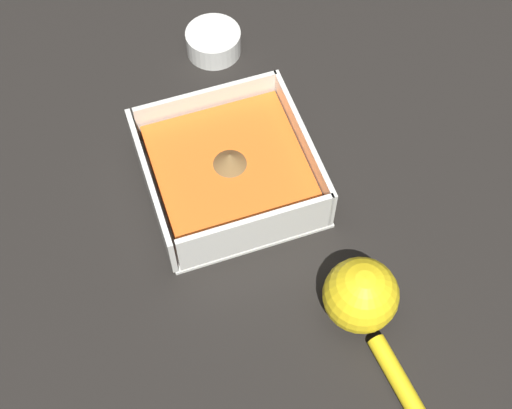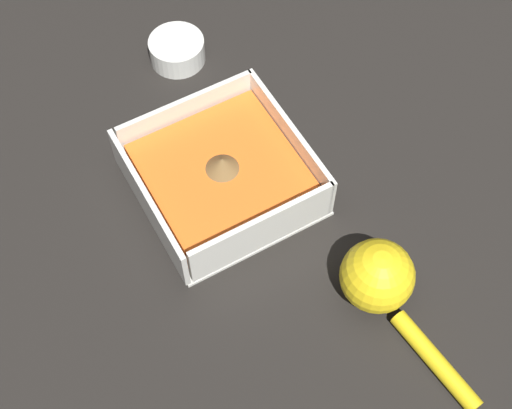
# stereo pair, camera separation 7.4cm
# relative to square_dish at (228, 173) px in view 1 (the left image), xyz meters

# --- Properties ---
(ground_plane) EXTENTS (4.00, 4.00, 0.00)m
(ground_plane) POSITION_rel_square_dish_xyz_m (0.01, -0.00, -0.02)
(ground_plane) COLOR black
(square_dish) EXTENTS (0.19, 0.19, 0.07)m
(square_dish) POSITION_rel_square_dish_xyz_m (0.00, 0.00, 0.00)
(square_dish) COLOR silver
(square_dish) RESTS_ON ground_plane
(spice_bowl) EXTENTS (0.07, 0.07, 0.03)m
(spice_bowl) POSITION_rel_square_dish_xyz_m (0.21, -0.05, -0.01)
(spice_bowl) COLOR silver
(spice_bowl) RESTS_ON ground_plane
(lemon_squeezer) EXTENTS (0.20, 0.08, 0.08)m
(lemon_squeezer) POSITION_rel_square_dish_xyz_m (-0.20, -0.08, 0.01)
(lemon_squeezer) COLOR yellow
(lemon_squeezer) RESTS_ON ground_plane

